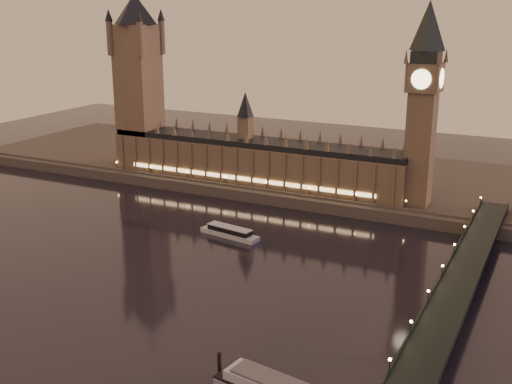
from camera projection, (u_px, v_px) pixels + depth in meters
ground at (208, 281)px, 255.17m from camera, size 700.00×700.00×0.00m
far_embankment at (392, 183)px, 382.91m from camera, size 560.00×130.00×6.00m
palace_of_westminster at (255, 155)px, 369.99m from camera, size 180.00×26.62×52.00m
victoria_tower at (138, 72)px, 391.81m from camera, size 31.68×31.68×118.00m
big_ben at (424, 92)px, 317.58m from camera, size 17.68×17.68×104.00m
westminster_bridge at (443, 317)px, 214.26m from camera, size 13.20×260.00×15.30m
cruise_boat_a at (230, 232)px, 303.08m from camera, size 31.38×11.44×4.91m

